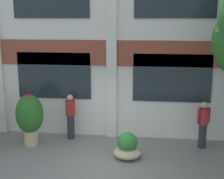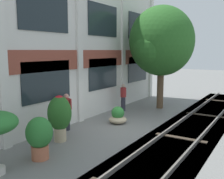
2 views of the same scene
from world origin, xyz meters
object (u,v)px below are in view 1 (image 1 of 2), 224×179
object	(u,v)px
potted_plant_wide_bowl	(127,148)
resident_by_doorway	(203,123)
resident_watching_tracks	(71,115)
potted_plant_ribbed_drum	(30,115)

from	to	relation	value
potted_plant_wide_bowl	resident_by_doorway	xyz separation A→B (m)	(2.46, 1.10, 0.52)
resident_watching_tracks	resident_by_doorway	bearing A→B (deg)	170.26
resident_watching_tracks	potted_plant_ribbed_drum	bearing A→B (deg)	24.57
potted_plant_wide_bowl	resident_watching_tracks	size ratio (longest dim) A/B	0.54
potted_plant_ribbed_drum	resident_by_doorway	xyz separation A→B (m)	(5.85, 0.48, -0.23)
potted_plant_ribbed_drum	potted_plant_wide_bowl	distance (m)	3.53
potted_plant_ribbed_drum	potted_plant_wide_bowl	size ratio (longest dim) A/B	2.05
potted_plant_wide_bowl	potted_plant_ribbed_drum	bearing A→B (deg)	169.70
resident_by_doorway	resident_watching_tracks	xyz separation A→B (m)	(-4.62, 0.26, 0.03)
potted_plant_ribbed_drum	resident_watching_tracks	xyz separation A→B (m)	(1.23, 0.74, -0.20)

